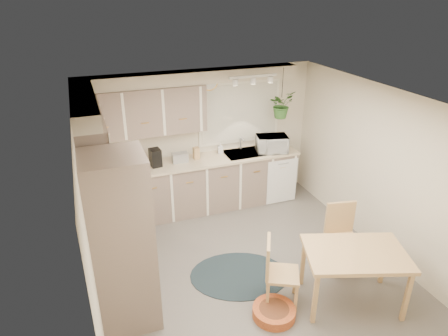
# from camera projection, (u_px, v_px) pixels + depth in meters

# --- Properties ---
(floor) EXTENTS (4.20, 4.20, 0.00)m
(floor) POSITION_uv_depth(u_px,v_px,m) (247.00, 267.00, 5.62)
(floor) COLOR #5F5853
(floor) RESTS_ON ground
(ceiling) EXTENTS (4.20, 4.20, 0.00)m
(ceiling) POSITION_uv_depth(u_px,v_px,m) (253.00, 100.00, 4.63)
(ceiling) COLOR white
(ceiling) RESTS_ON wall_back
(wall_back) EXTENTS (4.00, 0.04, 2.40)m
(wall_back) POSITION_uv_depth(u_px,v_px,m) (201.00, 138.00, 6.92)
(wall_back) COLOR beige
(wall_back) RESTS_ON floor
(wall_front) EXTENTS (4.00, 0.04, 2.40)m
(wall_front) POSITION_uv_depth(u_px,v_px,m) (350.00, 302.00, 3.33)
(wall_front) COLOR beige
(wall_front) RESTS_ON floor
(wall_left) EXTENTS (0.04, 4.20, 2.40)m
(wall_left) POSITION_uv_depth(u_px,v_px,m) (87.00, 220.00, 4.50)
(wall_left) COLOR beige
(wall_left) RESTS_ON floor
(wall_right) EXTENTS (0.04, 4.20, 2.40)m
(wall_right) POSITION_uv_depth(u_px,v_px,m) (377.00, 169.00, 5.75)
(wall_right) COLOR beige
(wall_right) RESTS_ON floor
(base_cab_left) EXTENTS (0.60, 1.85, 0.90)m
(base_cab_left) POSITION_uv_depth(u_px,v_px,m) (114.00, 231.00, 5.65)
(base_cab_left) COLOR #7D6B5E
(base_cab_left) RESTS_ON floor
(base_cab_back) EXTENTS (3.60, 0.60, 0.90)m
(base_cab_back) POSITION_uv_depth(u_px,v_px,m) (196.00, 186.00, 6.91)
(base_cab_back) COLOR #7D6B5E
(base_cab_back) RESTS_ON floor
(counter_left) EXTENTS (0.64, 1.89, 0.04)m
(counter_left) POSITION_uv_depth(u_px,v_px,m) (110.00, 202.00, 5.46)
(counter_left) COLOR beige
(counter_left) RESTS_ON base_cab_left
(counter_back) EXTENTS (3.64, 0.64, 0.04)m
(counter_back) POSITION_uv_depth(u_px,v_px,m) (196.00, 161.00, 6.71)
(counter_back) COLOR beige
(counter_back) RESTS_ON base_cab_back
(oven_stack) EXTENTS (0.65, 0.65, 2.10)m
(oven_stack) POSITION_uv_depth(u_px,v_px,m) (122.00, 244.00, 4.34)
(oven_stack) COLOR #7D6B5E
(oven_stack) RESTS_ON floor
(wall_oven_face) EXTENTS (0.02, 0.56, 0.58)m
(wall_oven_face) POSITION_uv_depth(u_px,v_px,m) (151.00, 238.00, 4.44)
(wall_oven_face) COLOR silver
(wall_oven_face) RESTS_ON oven_stack
(upper_cab_left) EXTENTS (0.35, 2.00, 0.75)m
(upper_cab_left) POSITION_uv_depth(u_px,v_px,m) (90.00, 138.00, 5.14)
(upper_cab_left) COLOR #7D6B5E
(upper_cab_left) RESTS_ON wall_left
(upper_cab_back) EXTENTS (2.00, 0.35, 0.75)m
(upper_cab_back) POSITION_uv_depth(u_px,v_px,m) (142.00, 112.00, 6.19)
(upper_cab_back) COLOR #7D6B5E
(upper_cab_back) RESTS_ON wall_back
(soffit_left) EXTENTS (0.30, 2.00, 0.20)m
(soffit_left) POSITION_uv_depth(u_px,v_px,m) (83.00, 102.00, 4.94)
(soffit_left) COLOR beige
(soffit_left) RESTS_ON wall_left
(soffit_back) EXTENTS (3.60, 0.30, 0.20)m
(soffit_back) POSITION_uv_depth(u_px,v_px,m) (190.00, 77.00, 6.27)
(soffit_back) COLOR beige
(soffit_back) RESTS_ON wall_back
(cooktop) EXTENTS (0.52, 0.58, 0.02)m
(cooktop) POSITION_uv_depth(u_px,v_px,m) (116.00, 221.00, 4.96)
(cooktop) COLOR silver
(cooktop) RESTS_ON counter_left
(range_hood) EXTENTS (0.40, 0.60, 0.14)m
(range_hood) POSITION_uv_depth(u_px,v_px,m) (110.00, 189.00, 4.76)
(range_hood) COLOR silver
(range_hood) RESTS_ON upper_cab_left
(window_blinds) EXTENTS (1.40, 0.02, 1.00)m
(window_blinds) POSITION_uv_depth(u_px,v_px,m) (240.00, 113.00, 6.94)
(window_blinds) COLOR silver
(window_blinds) RESTS_ON wall_back
(window_frame) EXTENTS (1.50, 0.02, 1.10)m
(window_frame) POSITION_uv_depth(u_px,v_px,m) (239.00, 112.00, 6.95)
(window_frame) COLOR silver
(window_frame) RESTS_ON wall_back
(sink) EXTENTS (0.70, 0.48, 0.10)m
(sink) POSITION_uv_depth(u_px,v_px,m) (245.00, 155.00, 7.01)
(sink) COLOR #A4A6AB
(sink) RESTS_ON counter_back
(dishwasher_front) EXTENTS (0.58, 0.02, 0.83)m
(dishwasher_front) POSITION_uv_depth(u_px,v_px,m) (282.00, 181.00, 7.13)
(dishwasher_front) COLOR silver
(dishwasher_front) RESTS_ON base_cab_back
(track_light_bar) EXTENTS (0.80, 0.04, 0.04)m
(track_light_bar) POSITION_uv_depth(u_px,v_px,m) (253.00, 76.00, 6.20)
(track_light_bar) COLOR silver
(track_light_bar) RESTS_ON ceiling
(wall_clock) EXTENTS (0.30, 0.03, 0.30)m
(wall_clock) POSITION_uv_depth(u_px,v_px,m) (209.00, 82.00, 6.53)
(wall_clock) COLOR gold
(wall_clock) RESTS_ON wall_back
(dining_table) EXTENTS (1.37, 1.13, 0.74)m
(dining_table) POSITION_uv_depth(u_px,v_px,m) (352.00, 277.00, 4.87)
(dining_table) COLOR tan
(dining_table) RESTS_ON floor
(chair_left) EXTENTS (0.55, 0.55, 0.88)m
(chair_left) POSITION_uv_depth(u_px,v_px,m) (283.00, 272.00, 4.84)
(chair_left) COLOR tan
(chair_left) RESTS_ON floor
(chair_back) EXTENTS (0.51, 0.51, 0.94)m
(chair_back) POSITION_uv_depth(u_px,v_px,m) (344.00, 239.00, 5.42)
(chair_back) COLOR tan
(chair_back) RESTS_ON floor
(braided_rug) EXTENTS (1.58, 1.37, 0.01)m
(braided_rug) POSITION_uv_depth(u_px,v_px,m) (239.00, 275.00, 5.45)
(braided_rug) COLOR black
(braided_rug) RESTS_ON floor
(pet_bed) EXTENTS (0.59, 0.59, 0.12)m
(pet_bed) POSITION_uv_depth(u_px,v_px,m) (274.00, 312.00, 4.76)
(pet_bed) COLOR #C66327
(pet_bed) RESTS_ON floor
(microwave) EXTENTS (0.59, 0.41, 0.36)m
(microwave) POSITION_uv_depth(u_px,v_px,m) (272.00, 142.00, 6.97)
(microwave) COLOR silver
(microwave) RESTS_ON counter_back
(soap_bottle) EXTENTS (0.11, 0.20, 0.09)m
(soap_bottle) POSITION_uv_depth(u_px,v_px,m) (220.00, 151.00, 6.97)
(soap_bottle) COLOR silver
(soap_bottle) RESTS_ON counter_back
(hanging_plant) EXTENTS (0.54, 0.57, 0.36)m
(hanging_plant) POSITION_uv_depth(u_px,v_px,m) (281.00, 108.00, 6.77)
(hanging_plant) COLOR #316026
(hanging_plant) RESTS_ON ceiling
(coffee_maker) EXTENTS (0.19, 0.22, 0.29)m
(coffee_maker) POSITION_uv_depth(u_px,v_px,m) (155.00, 158.00, 6.43)
(coffee_maker) COLOR black
(coffee_maker) RESTS_ON counter_back
(toaster) EXTENTS (0.26, 0.15, 0.16)m
(toaster) POSITION_uv_depth(u_px,v_px,m) (180.00, 157.00, 6.61)
(toaster) COLOR #A4A6AB
(toaster) RESTS_ON counter_back
(knife_block) EXTENTS (0.10, 0.10, 0.21)m
(knife_block) POSITION_uv_depth(u_px,v_px,m) (196.00, 153.00, 6.71)
(knife_block) COLOR tan
(knife_block) RESTS_ON counter_back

